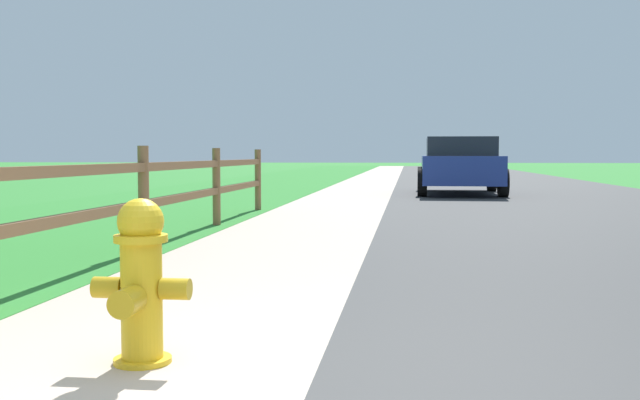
{
  "coord_description": "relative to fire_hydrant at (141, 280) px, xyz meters",
  "views": [
    {
      "loc": [
        0.41,
        -2.48,
        0.99
      ],
      "look_at": [
        -0.7,
        6.76,
        0.42
      ],
      "focal_mm": 41.5,
      "sensor_mm": 36.0,
      "label": 1
    }
  ],
  "objects": [
    {
      "name": "curb_concrete",
      "position": [
        -2.16,
        26.16,
        -0.4
      ],
      "size": [
        6.0,
        66.0,
        0.01
      ],
      "primitive_type": "cube",
      "color": "#BDA896",
      "rests_on": "ground"
    },
    {
      "name": "parked_suv_blue",
      "position": [
        2.51,
        15.45,
        0.33
      ],
      "size": [
        2.12,
        4.34,
        1.41
      ],
      "color": "navy",
      "rests_on": "ground"
    },
    {
      "name": "grass_verge",
      "position": [
        -3.66,
        26.16,
        -0.4
      ],
      "size": [
        5.0,
        66.0,
        0.0
      ],
      "primitive_type": "cube",
      "color": "#2F802F",
      "rests_on": "ground"
    },
    {
      "name": "ground_plane",
      "position": [
        0.84,
        24.16,
        -0.4
      ],
      "size": [
        120.0,
        120.0,
        0.0
      ],
      "primitive_type": "plane",
      "color": "#2F802F"
    },
    {
      "name": "road_asphalt",
      "position": [
        4.34,
        26.16,
        -0.4
      ],
      "size": [
        7.0,
        66.0,
        0.01
      ],
      "primitive_type": "cube",
      "color": "#383838",
      "rests_on": "ground"
    },
    {
      "name": "rail_fence",
      "position": [
        -1.41,
        3.85,
        0.23
      ],
      "size": [
        0.11,
        11.48,
        1.08
      ],
      "color": "brown",
      "rests_on": "ground"
    },
    {
      "name": "fire_hydrant",
      "position": [
        0.0,
        0.0,
        0.0
      ],
      "size": [
        0.47,
        0.4,
        0.79
      ],
      "color": "yellow",
      "rests_on": "ground"
    }
  ]
}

